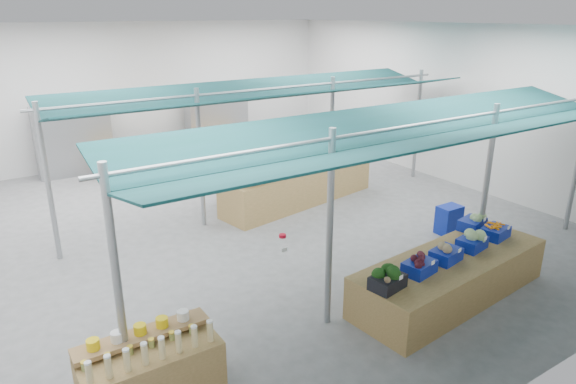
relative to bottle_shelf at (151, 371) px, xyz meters
The scene contains 24 objects.
floor 5.63m from the bottle_shelf, 47.76° to the left, with size 13.00×13.00×0.00m, color slate.
hall 7.12m from the bottle_shelf, 55.99° to the left, with size 13.00×13.00×13.00m.
pole_grid 5.32m from the bottle_shelf, 28.03° to the left, with size 10.00×4.60×3.00m.
awnings 5.65m from the bottle_shelf, 28.03° to the left, with size 9.50×7.08×0.30m.
back_shelving_left 10.26m from the bottle_shelf, 82.84° to the left, with size 2.00×0.50×2.00m, color #B23F33.
back_shelving_right 11.70m from the bottle_shelf, 60.38° to the left, with size 2.00×0.50×2.00m, color #B23F33.
bottle_shelf is the anchor object (origin of this frame).
veg_counter 4.93m from the bottle_shelf, ahead, with size 3.69×1.23×0.72m, color olive.
fruit_counter 7.11m from the bottle_shelf, 41.31° to the left, with size 4.23×1.01×0.91m, color olive.
far_counter 10.10m from the bottle_shelf, 65.80° to the left, with size 4.81×0.96×0.87m, color olive.
crate_stack 7.09m from the bottle_shelf, 11.47° to the left, with size 0.51×0.35×0.61m, color #0E2399.
vendor_left 7.14m from the bottle_shelf, 54.45° to the left, with size 0.62×0.40×1.69m, color #1850A0.
vendor_right 8.31m from the bottle_shelf, 44.28° to the left, with size 0.82×0.64×1.69m, color red.
crate_broccoli 3.41m from the bottle_shelf, ahead, with size 0.56×0.45×0.35m.
crate_beets 4.10m from the bottle_shelf, ahead, with size 0.56×0.45×0.29m.
crate_celeriac 4.75m from the bottle_shelf, ahead, with size 0.56×0.45×0.31m.
crate_cabbage 5.45m from the bottle_shelf, ahead, with size 0.56×0.45×0.35m.
crate_carrots 6.16m from the bottle_shelf, ahead, with size 0.56×0.45×0.29m.
sparrow 3.30m from the bottle_shelf, 11.34° to the right, with size 0.12×0.09×0.11m.
pole_ribbon 2.92m from the bottle_shelf, 23.52° to the left, with size 0.12×0.12×0.28m.
apple_heap_yellow 6.25m from the bottle_shelf, 45.32° to the left, with size 2.02×1.32×0.27m.
apple_heap_red 7.84m from the bottle_shelf, 37.43° to the left, with size 1.65×1.18×0.27m.
pineapple 8.79m from the bottle_shelf, 34.26° to the left, with size 0.14×0.14×0.39m.
crate_extra 6.12m from the bottle_shelf, ahead, with size 0.56×0.45×0.32m.
Camera 1 is at (-5.17, -9.31, 4.46)m, focal length 32.00 mm.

